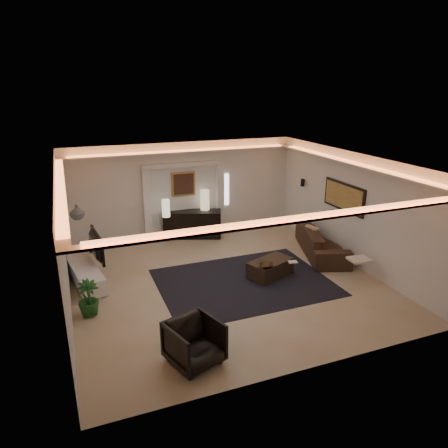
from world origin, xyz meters
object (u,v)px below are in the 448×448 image
object	(u,v)px
sofa	(322,241)
coffee_table	(270,268)
console	(192,225)
armchair	(194,343)

from	to	relation	value
sofa	coffee_table	world-z (taller)	sofa
console	sofa	xyz separation A→B (m)	(2.96, -2.60, -0.04)
coffee_table	armchair	size ratio (longest dim) A/B	1.31
console	coffee_table	bearing A→B (deg)	-53.10
console	coffee_table	distance (m)	3.50
console	sofa	bearing A→B (deg)	-20.30
console	sofa	size ratio (longest dim) A/B	0.70
sofa	coffee_table	distance (m)	2.15
armchair	console	bearing A→B (deg)	55.06
coffee_table	armchair	bearing A→B (deg)	-159.49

